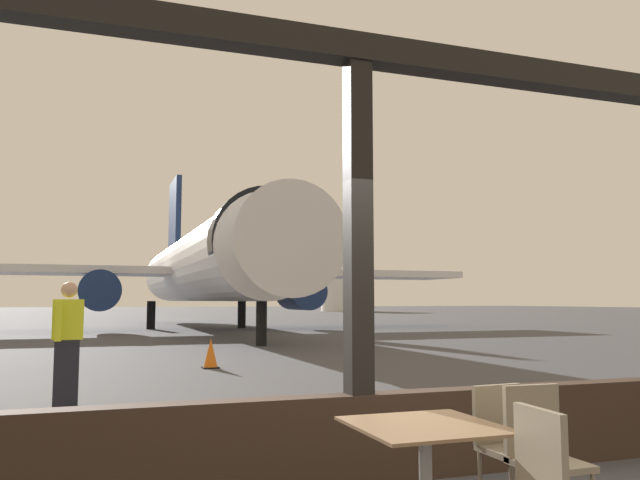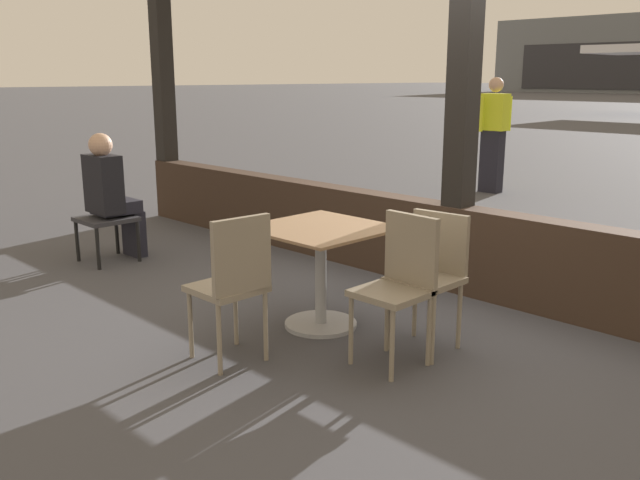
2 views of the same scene
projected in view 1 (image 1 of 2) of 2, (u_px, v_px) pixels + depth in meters
ground_plane at (126, 323)px, 42.77m from camera, size 220.00×220.00×0.00m
window_frame at (359, 324)px, 5.34m from camera, size 8.93×0.24×3.78m
dining_table at (426, 472)px, 3.86m from camera, size 0.86×0.86×0.73m
cafe_chair_window_left at (508, 438)px, 4.36m from camera, size 0.42×0.42×0.90m
cafe_chair_window_right at (542, 447)px, 4.05m from camera, size 0.41×0.41×0.93m
airplane at (205, 266)px, 32.28m from camera, size 28.80×30.90×10.02m
ground_crew_worker at (67, 343)px, 8.76m from camera, size 0.40×0.51×1.74m
traffic_cone at (211, 354)px, 14.08m from camera, size 0.36×0.36×0.65m
fuel_storage_tank at (345, 295)px, 88.27m from camera, size 6.60×6.60×4.59m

